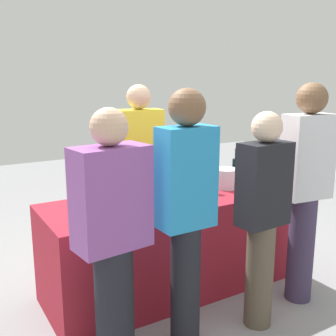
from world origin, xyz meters
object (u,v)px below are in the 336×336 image
object	(u,v)px
guest_2	(263,213)
wine_glass_1	(132,197)
wine_bottle_2	(133,184)
wine_bottle_5	(236,171)
wine_bottle_0	(85,192)
guest_0	(112,236)
wine_bottle_4	(184,179)
guest_3	(306,185)
wine_bottle_3	(161,179)
wine_glass_3	(184,187)
wine_glass_0	(121,201)
wine_bottle_1	(121,188)
wine_glass_2	(180,190)
wine_glass_4	(212,182)
guest_1	(186,210)
ice_bucket	(226,178)
server_pouring	(140,168)

from	to	relation	value
guest_2	wine_glass_1	bearing A→B (deg)	134.93
wine_bottle_2	wine_bottle_5	xyz separation A→B (m)	(1.02, -0.06, 0.00)
wine_bottle_5	guest_2	bearing A→B (deg)	-119.04
wine_bottle_0	guest_0	xyz separation A→B (m)	(-0.13, -0.83, -0.05)
wine_bottle_4	guest_3	xyz separation A→B (m)	(0.63, -0.75, 0.04)
wine_bottle_3	wine_glass_3	xyz separation A→B (m)	(0.05, -0.28, -0.01)
wine_bottle_5	guest_2	distance (m)	0.98
wine_bottle_0	wine_glass_0	distance (m)	0.35
wine_bottle_1	wine_glass_2	xyz separation A→B (m)	(0.39, -0.24, -0.01)
wine_glass_4	wine_bottle_0	bearing A→B (deg)	167.69
wine_bottle_5	wine_glass_1	world-z (taller)	wine_bottle_5
wine_bottle_1	wine_glass_2	world-z (taller)	wine_bottle_1
wine_bottle_3	wine_glass_4	size ratio (longest dim) A/B	2.22
wine_bottle_4	wine_glass_1	size ratio (longest dim) A/B	2.13
wine_bottle_0	wine_bottle_3	distance (m)	0.70
wine_glass_3	wine_glass_4	distance (m)	0.29
wine_glass_3	guest_3	xyz separation A→B (m)	(0.72, -0.59, 0.05)
wine_glass_4	wine_bottle_3	bearing A→B (deg)	142.66
wine_bottle_1	guest_0	bearing A→B (deg)	-118.09
guest_1	guest_2	world-z (taller)	guest_1
wine_bottle_5	guest_2	world-z (taller)	guest_2
wine_glass_2	wine_glass_0	bearing A→B (deg)	179.11
wine_bottle_0	ice_bucket	bearing A→B (deg)	-6.56
wine_bottle_1	wine_glass_1	size ratio (longest dim) A/B	2.16
wine_glass_3	guest_0	xyz separation A→B (m)	(-0.87, -0.58, -0.04)
wine_bottle_0	guest_2	distance (m)	1.33
server_pouring	ice_bucket	bearing A→B (deg)	138.13
ice_bucket	guest_0	bearing A→B (deg)	-153.56
wine_bottle_5	wine_glass_0	distance (m)	1.28
wine_bottle_2	wine_glass_4	distance (m)	0.67
wine_glass_1	wine_glass_4	distance (m)	0.79
wine_bottle_2	wine_glass_2	world-z (taller)	wine_bottle_2
wine_bottle_1	wine_glass_2	size ratio (longest dim) A/B	2.23
wine_bottle_2	wine_glass_3	size ratio (longest dim) A/B	2.27
ice_bucket	guest_1	bearing A→B (deg)	-140.94
wine_glass_3	ice_bucket	world-z (taller)	ice_bucket
wine_glass_2	wine_glass_4	size ratio (longest dim) A/B	1.05
wine_bottle_2	wine_bottle_5	size ratio (longest dim) A/B	0.98
wine_bottle_4	wine_glass_2	bearing A→B (deg)	-128.11
wine_bottle_1	wine_glass_4	xyz separation A→B (m)	(0.77, -0.14, -0.02)
wine_bottle_1	wine_bottle_5	size ratio (longest dim) A/B	0.97
wine_bottle_3	guest_2	bearing A→B (deg)	-75.85
server_pouring	guest_2	xyz separation A→B (m)	(0.22, -1.42, -0.07)
wine_bottle_1	wine_glass_1	xyz separation A→B (m)	(-0.02, -0.23, -0.01)
guest_2	wine_bottle_2	bearing A→B (deg)	117.51
wine_glass_2	guest_2	world-z (taller)	guest_2
wine_bottle_0	wine_bottle_2	world-z (taller)	wine_bottle_2
wine_glass_4	wine_bottle_1	bearing A→B (deg)	169.28
guest_3	wine_bottle_0	bearing A→B (deg)	157.43
ice_bucket	wine_bottle_2	bearing A→B (deg)	171.76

